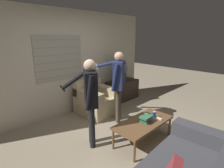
# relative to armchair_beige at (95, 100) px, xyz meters

# --- Properties ---
(ground_plane) EXTENTS (16.00, 16.00, 0.00)m
(ground_plane) POSITION_rel_armchair_beige_xyz_m (-0.38, -1.48, -0.34)
(ground_plane) COLOR gray
(wall_back) EXTENTS (5.20, 0.08, 2.55)m
(wall_back) POSITION_rel_armchair_beige_xyz_m (-0.39, 0.55, 0.94)
(wall_back) COLOR beige
(wall_back) RESTS_ON ground_plane
(armchair_beige) EXTENTS (0.84, 0.95, 0.83)m
(armchair_beige) POSITION_rel_armchair_beige_xyz_m (0.00, 0.00, 0.00)
(armchair_beige) COLOR #C6B289
(armchair_beige) RESTS_ON ground_plane
(coffee_table) EXTENTS (1.19, 0.55, 0.42)m
(coffee_table) POSITION_rel_armchair_beige_xyz_m (-0.19, -1.64, 0.04)
(coffee_table) COLOR brown
(coffee_table) RESTS_ON ground_plane
(tv_stand) EXTENTS (1.00, 0.52, 0.60)m
(tv_stand) POSITION_rel_armchair_beige_xyz_m (1.24, 0.19, -0.04)
(tv_stand) COLOR #33281E
(tv_stand) RESTS_ON ground_plane
(tv) EXTENTS (0.73, 0.72, 0.55)m
(tv) POSITION_rel_armchair_beige_xyz_m (1.24, 0.19, 0.53)
(tv) COLOR #2D2D33
(tv) RESTS_ON tv_stand
(person_left_standing) EXTENTS (0.52, 0.74, 1.57)m
(person_left_standing) POSITION_rel_armchair_beige_xyz_m (-0.94, -1.04, 0.65)
(person_left_standing) COLOR black
(person_left_standing) RESTS_ON ground_plane
(person_right_standing) EXTENTS (0.54, 0.84, 1.61)m
(person_right_standing) POSITION_rel_armchair_beige_xyz_m (0.07, -0.73, 0.68)
(person_right_standing) COLOR #4C4233
(person_right_standing) RESTS_ON ground_plane
(book_stack) EXTENTS (0.24, 0.20, 0.12)m
(book_stack) POSITION_rel_armchair_beige_xyz_m (-0.18, -1.66, 0.14)
(book_stack) COLOR #33754C
(book_stack) RESTS_ON coffee_table
(soda_can) EXTENTS (0.07, 0.07, 0.13)m
(soda_can) POSITION_rel_armchair_beige_xyz_m (0.07, -1.68, 0.14)
(soda_can) COLOR #194C9E
(soda_can) RESTS_ON coffee_table
(spare_remote) EXTENTS (0.08, 0.14, 0.02)m
(spare_remote) POSITION_rel_armchair_beige_xyz_m (0.10, -1.79, 0.09)
(spare_remote) COLOR white
(spare_remote) RESTS_ON coffee_table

